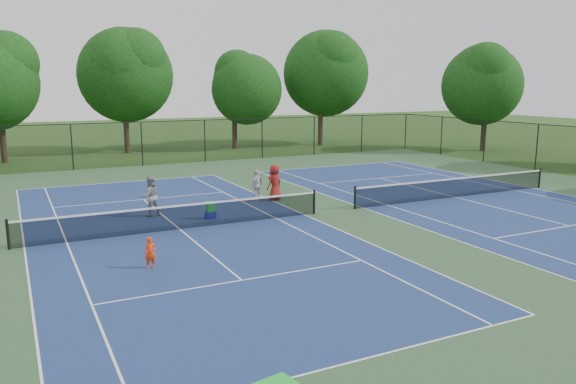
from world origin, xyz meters
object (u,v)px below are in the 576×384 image
tree_back_c (234,85)px  bystander_c (275,183)px  ball_hopper (210,207)px  child_player (151,253)px  instructor (150,196)px  ball_crate (210,215)px  tree_side_e (487,80)px  bystander_a (257,185)px  tree_back_b (123,70)px  tree_back_d (321,69)px

tree_back_c → bystander_c: bearing=-106.3°
ball_hopper → child_player: bearing=-125.0°
instructor → ball_crate: size_ratio=4.22×
tree_back_c → tree_side_e: size_ratio=0.95×
tree_back_c → tree_side_e: (18.00, -11.00, 0.33)m
bystander_a → tree_side_e: bearing=166.3°
tree_back_b → child_player: tree_back_b is taller
tree_back_d → instructor: size_ratio=5.94×
ball_crate → tree_side_e: bearing=24.4°
tree_side_e → ball_hopper: tree_side_e is taller
tree_back_c → ball_crate: bearing=-113.5°
instructor → ball_crate: (2.11, -1.61, -0.72)m
tree_side_e → ball_crate: size_ratio=21.43×
tree_back_c → instructor: (-12.48, -22.23, -4.61)m
bystander_c → ball_hopper: 4.64m
tree_side_e → tree_back_c: bearing=148.6°
tree_back_b → tree_side_e: 29.56m
bystander_a → bystander_c: bystander_c is taller
ball_crate → ball_hopper: size_ratio=0.98×
tree_back_b → tree_back_d: 17.12m
tree_back_b → child_player: bearing=-99.6°
tree_side_e → tree_back_b: bearing=156.0°
bystander_a → ball_crate: (-3.19, -2.47, -0.62)m
ball_crate → bystander_a: bearing=37.8°
tree_back_b → tree_side_e: size_ratio=1.13×
ball_hopper → tree_back_d: bearing=51.2°
tree_back_b → child_player: 31.16m
child_player → instructor: instructor is taller
bystander_c → tree_side_e: bearing=-177.1°
ball_crate → instructor: bearing=142.7°
bystander_c → child_player: bearing=23.6°
tree_back_c → bystander_c: (-6.32, -21.58, -4.61)m
instructor → ball_hopper: 2.68m
child_player → ball_crate: (3.71, 5.30, -0.34)m
bystander_a → ball_hopper: 4.04m
tree_back_d → bystander_c: bearing=-124.8°
tree_back_c → ball_hopper: bearing=-113.5°
tree_back_d → child_player: tree_back_d is taller
tree_back_d → instructor: 30.09m
tree_back_c → instructor: tree_back_c is taller
bystander_a → ball_crate: bearing=1.7°
bystander_c → ball_hopper: size_ratio=4.12×
tree_back_b → ball_hopper: size_ratio=23.69×
tree_back_d → bystander_c: (-14.32, -20.58, -5.95)m
tree_back_d → ball_hopper: size_ratio=24.48×
tree_back_d → bystander_c: tree_back_d is taller
child_player → ball_hopper: child_player is taller
bystander_a → instructor: bearing=-26.9°
bystander_a → ball_hopper: bearing=1.7°
tree_back_b → child_player: size_ratio=10.15×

